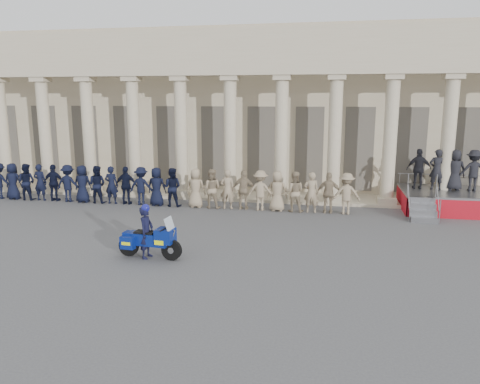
{
  "coord_description": "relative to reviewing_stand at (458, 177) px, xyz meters",
  "views": [
    {
      "loc": [
        3.66,
        -15.3,
        5.23
      ],
      "look_at": [
        0.3,
        2.3,
        1.6
      ],
      "focal_mm": 35.0,
      "sensor_mm": 36.0,
      "label": 1
    }
  ],
  "objects": [
    {
      "name": "rider",
      "position": [
        -11.74,
        -8.98,
        -0.68
      ],
      "size": [
        0.47,
        0.67,
        1.83
      ],
      "rotation": [
        0.0,
        0.0,
        1.48
      ],
      "color": "black",
      "rests_on": "ground"
    },
    {
      "name": "ground",
      "position": [
        -9.58,
        -7.65,
        -1.58
      ],
      "size": [
        90.0,
        90.0,
        0.0
      ],
      "primitive_type": "plane",
      "color": "#47474A",
      "rests_on": "ground"
    },
    {
      "name": "officer_rank",
      "position": [
        -14.39,
        -1.66,
        -0.64
      ],
      "size": [
        19.72,
        0.72,
        1.9
      ],
      "color": "black",
      "rests_on": "ground"
    },
    {
      "name": "motorcycle",
      "position": [
        -11.61,
        -8.99,
        -0.96
      ],
      "size": [
        2.25,
        0.94,
        1.44
      ],
      "rotation": [
        0.0,
        0.0,
        -0.09
      ],
      "color": "black",
      "rests_on": "ground"
    },
    {
      "name": "reviewing_stand",
      "position": [
        0.0,
        0.0,
        0.0
      ],
      "size": [
        4.67,
        4.38,
        2.86
      ],
      "color": "gray",
      "rests_on": "ground"
    },
    {
      "name": "building",
      "position": [
        -9.58,
        7.09,
        2.94
      ],
      "size": [
        40.0,
        12.5,
        9.0
      ],
      "color": "#B9A98B",
      "rests_on": "ground"
    }
  ]
}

